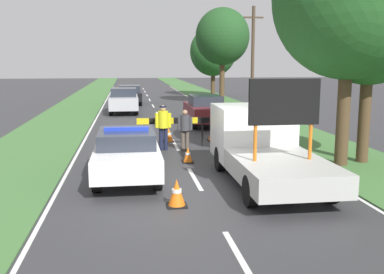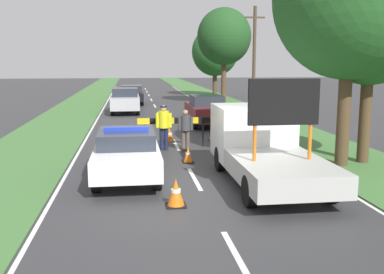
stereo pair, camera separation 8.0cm
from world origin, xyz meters
TOP-DOWN VIEW (x-y plane):
  - ground_plane at (0.00, 0.00)m, footprint 160.00×160.00m
  - lane_markings at (0.00, 15.71)m, footprint 7.69×66.23m
  - grass_verge_left at (-5.71, 20.00)m, footprint 3.63×120.00m
  - grass_verge_right at (5.71, 20.00)m, footprint 3.63×120.00m
  - police_car at (-1.95, 1.15)m, footprint 1.84×4.97m
  - work_truck at (1.95, 0.43)m, footprint 2.26×5.72m
  - road_barrier at (-0.12, 5.59)m, footprint 2.91×0.08m
  - police_officer at (-0.56, 5.06)m, footprint 0.62×0.40m
  - pedestrian_civilian at (0.25, 4.81)m, footprint 0.57×0.36m
  - traffic_cone_near_police at (-0.79, -1.81)m, footprint 0.48×0.48m
  - traffic_cone_centre_front at (-0.21, 6.76)m, footprint 0.45×0.45m
  - traffic_cone_near_truck at (1.73, 6.86)m, footprint 0.48×0.48m
  - traffic_cone_behind_barrier at (0.09, 2.77)m, footprint 0.38×0.38m
  - traffic_cone_lane_edge at (-1.60, 4.40)m, footprint 0.50×0.50m
  - queued_car_wagon_maroon at (2.19, 11.64)m, footprint 1.79×4.54m
  - queued_car_sedan_silver at (-2.17, 17.91)m, footprint 1.83×4.24m
  - queued_car_sedan_black at (-1.75, 24.11)m, footprint 1.82×4.56m
  - roadside_tree_near_left at (5.93, 1.93)m, footprint 3.71×3.71m
  - roadside_tree_mid_left at (6.32, 31.16)m, footprint 4.46×4.46m
  - roadside_tree_mid_right at (5.56, 23.30)m, footprint 4.24×4.24m
  - utility_pole at (5.66, 14.81)m, footprint 1.20×0.20m

SIDE VIEW (x-z plane):
  - ground_plane at x=0.00m, z-range 0.00..0.00m
  - lane_markings at x=0.00m, z-range 0.00..0.01m
  - grass_verge_left at x=-5.71m, z-range 0.00..0.03m
  - grass_verge_right at x=5.71m, z-range 0.00..0.03m
  - traffic_cone_behind_barrier at x=0.09m, z-range 0.00..0.52m
  - traffic_cone_centre_front at x=-0.21m, z-range 0.00..0.61m
  - traffic_cone_near_police at x=-0.79m, z-range 0.00..0.66m
  - traffic_cone_near_truck at x=1.73m, z-range 0.00..0.66m
  - traffic_cone_lane_edge at x=-1.60m, z-range 0.00..0.69m
  - police_car at x=-1.95m, z-range 0.01..1.52m
  - queued_car_sedan_black at x=-1.75m, z-range 0.03..1.54m
  - queued_car_wagon_maroon at x=2.19m, z-range 0.02..1.63m
  - queued_car_sedan_silver at x=-2.17m, z-range 0.02..1.68m
  - pedestrian_civilian at x=0.25m, z-range 0.14..1.72m
  - road_barrier at x=-0.12m, z-range 0.39..1.57m
  - work_truck at x=1.95m, z-range -0.47..2.50m
  - police_officer at x=-0.56m, z-range 0.16..1.90m
  - utility_pole at x=5.66m, z-range 0.11..6.75m
  - roadside_tree_mid_left at x=6.32m, z-range 0.97..7.61m
  - roadside_tree_near_left at x=5.93m, z-range 1.28..7.80m
  - roadside_tree_mid_right at x=5.56m, z-range 1.52..9.05m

